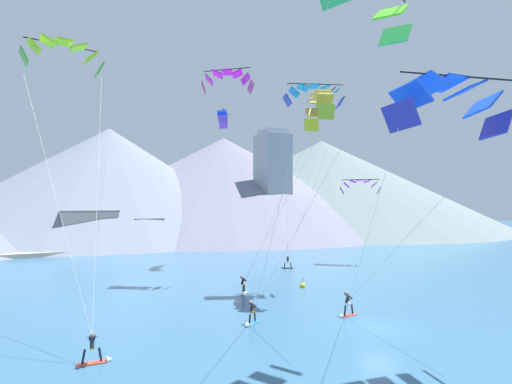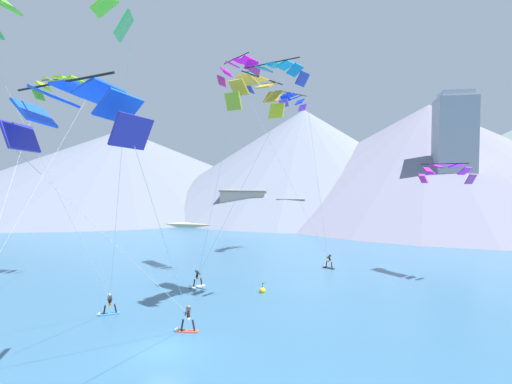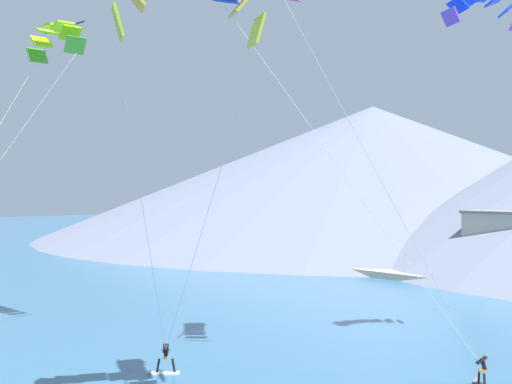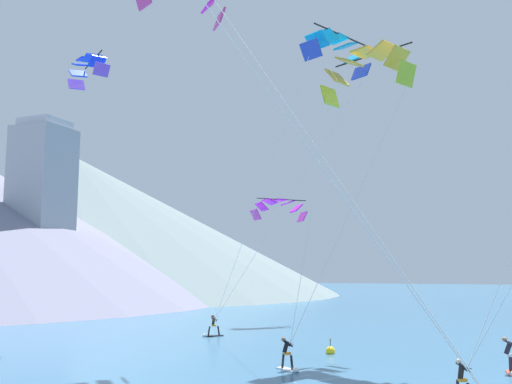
{
  "view_description": "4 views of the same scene",
  "coord_description": "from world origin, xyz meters",
  "views": [
    {
      "loc": [
        -20.26,
        -19.23,
        8.13
      ],
      "look_at": [
        1.32,
        18.51,
        9.58
      ],
      "focal_mm": 28.0,
      "sensor_mm": 36.0,
      "label": 1
    },
    {
      "loc": [
        10.79,
        -21.96,
        10.84
      ],
      "look_at": [
        1.54,
        19.02,
        8.82
      ],
      "focal_mm": 28.0,
      "sensor_mm": 36.0,
      "label": 2
    },
    {
      "loc": [
        28.12,
        -6.65,
        9.62
      ],
      "look_at": [
        0.77,
        16.42,
        9.38
      ],
      "focal_mm": 50.0,
      "sensor_mm": 36.0,
      "label": 3
    },
    {
      "loc": [
        -30.6,
        3.38,
        4.92
      ],
      "look_at": [
        0.81,
        16.7,
        9.66
      ],
      "focal_mm": 40.0,
      "sensor_mm": 36.0,
      "label": 4
    }
  ],
  "objects": [
    {
      "name": "kitesurfer_near_trail",
      "position": [
        -3.05,
        13.27,
        0.49
      ],
      "size": [
        1.36,
        1.64,
        1.7
      ],
      "color": "white",
      "rests_on": "ground"
    },
    {
      "name": "parafoil_kite_near_trail",
      "position": [
        3.54,
        10.43,
        17.46
      ],
      "size": [
        8.28,
        6.35,
        17.35
      ],
      "color": "#A2B825"
    },
    {
      "name": "mountain_peak_central_summit",
      "position": [
        -63.12,
        100.06,
        12.69
      ],
      "size": [
        127.66,
        127.66,
        25.37
      ],
      "color": "slate",
      "rests_on": "ground"
    },
    {
      "name": "parafoil_kite_distant_mid_solo",
      "position": [
        3.67,
        32.26,
        20.74
      ],
      "size": [
        3.41,
        5.12,
        2.09
      ],
      "color": "purple"
    },
    {
      "name": "kitesurfer_far_right",
      "position": [
        8.86,
        23.84,
        0.47
      ],
      "size": [
        1.6,
        1.41,
        1.68
      ],
      "color": "black",
      "rests_on": "ground"
    },
    {
      "name": "parafoil_kite_mid_center",
      "position": [
        -18.09,
        14.28,
        19.77
      ],
      "size": [
        5.93,
        12.18,
        19.45
      ],
      "color": "green"
    }
  ]
}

